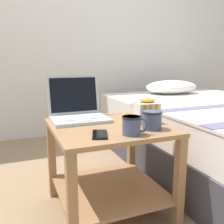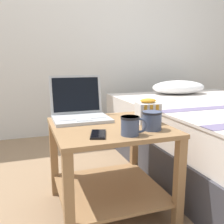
% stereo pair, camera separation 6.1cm
% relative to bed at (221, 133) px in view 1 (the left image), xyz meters
% --- Properties ---
extents(ground_plane, '(8.00, 8.00, 0.00)m').
position_rel_bed_xyz_m(ground_plane, '(-1.10, -0.28, -0.26)').
color(ground_plane, '#937556').
extents(back_wall, '(8.00, 0.05, 2.50)m').
position_rel_bed_xyz_m(back_wall, '(-1.10, 1.34, 0.99)').
color(back_wall, silver).
rests_on(back_wall, ground_plane).
extents(bed, '(1.45, 1.98, 0.64)m').
position_rel_bed_xyz_m(bed, '(0.00, 0.00, 0.00)').
color(bed, '#3F3F47').
rests_on(bed, ground_plane).
extents(bedside_table, '(0.60, 0.59, 0.50)m').
position_rel_bed_xyz_m(bedside_table, '(-1.10, -0.28, 0.06)').
color(bedside_table, '#997047').
rests_on(bedside_table, ground_plane).
extents(laptop, '(0.32, 0.29, 0.25)m').
position_rel_bed_xyz_m(laptop, '(-1.22, -0.08, 0.29)').
color(laptop, '#B7BABC').
rests_on(laptop, bedside_table).
extents(mug_front_left, '(0.12, 0.09, 0.09)m').
position_rel_bed_xyz_m(mug_front_left, '(-1.07, -0.49, 0.29)').
color(mug_front_left, '#3F4C6B').
rests_on(mug_front_left, bedside_table).
extents(mug_front_right, '(0.10, 0.14, 0.09)m').
position_rel_bed_xyz_m(mug_front_right, '(-0.93, -0.44, 0.29)').
color(mug_front_right, '#3F4C6B').
rests_on(mug_front_right, bedside_table).
extents(snack_bag, '(0.13, 0.12, 0.14)m').
position_rel_bed_xyz_m(snack_bag, '(-0.88, -0.30, 0.30)').
color(snack_bag, silver).
rests_on(snack_bag, bedside_table).
extents(cell_phone, '(0.11, 0.16, 0.01)m').
position_rel_bed_xyz_m(cell_phone, '(-1.21, -0.45, 0.24)').
color(cell_phone, black).
rests_on(cell_phone, bedside_table).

